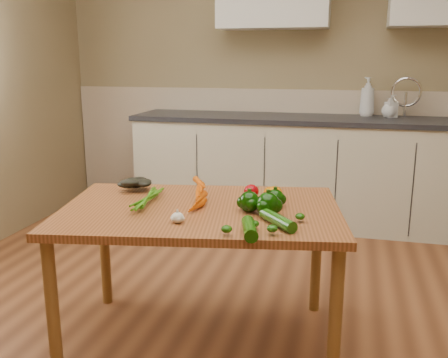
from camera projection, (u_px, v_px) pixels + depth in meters
name	position (u px, v px, depth m)	size (l,w,h in m)	color
room	(218.00, 86.00, 2.15)	(4.04, 5.04, 2.64)	brown
counter_run	(305.00, 169.00, 4.18)	(2.84, 0.64, 1.14)	beige
table	(201.00, 223.00, 2.34)	(1.41, 1.04, 0.69)	#9B552D
soap_bottle_a	(368.00, 97.00, 4.09)	(0.12, 0.12, 0.32)	silver
soap_bottle_b	(391.00, 106.00, 4.01)	(0.08, 0.08, 0.18)	silver
soap_bottle_c	(389.00, 108.00, 4.00)	(0.12, 0.12, 0.15)	silver
carrot_bunch	(182.00, 198.00, 2.37)	(0.24, 0.18, 0.06)	#D65405
leafy_greens	(132.00, 182.00, 2.60)	(0.18, 0.17, 0.09)	black
garlic_bulb	(177.00, 218.00, 2.10)	(0.05, 0.05, 0.05)	white
pepper_a	(249.00, 202.00, 2.24)	(0.09, 0.09, 0.09)	black
pepper_b	(275.00, 198.00, 2.31)	(0.08, 0.08, 0.08)	black
pepper_c	(268.00, 204.00, 2.19)	(0.10, 0.10, 0.10)	black
tomato_a	(251.00, 191.00, 2.47)	(0.07, 0.07, 0.07)	#900208
tomato_b	(270.00, 193.00, 2.46)	(0.06, 0.06, 0.06)	orange
tomato_c	(275.00, 193.00, 2.43)	(0.08, 0.08, 0.07)	orange
zucchini_a	(278.00, 220.00, 2.06)	(0.05, 0.05, 0.22)	#134107
zucchini_b	(249.00, 229.00, 1.95)	(0.05, 0.05, 0.18)	#134107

